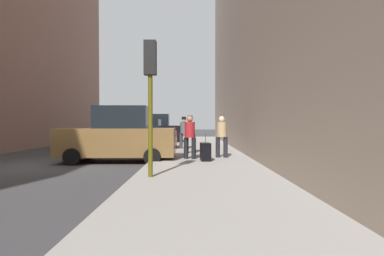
# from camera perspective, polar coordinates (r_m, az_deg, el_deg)

# --- Properties ---
(ground_plane) EXTENTS (120.00, 120.00, 0.00)m
(ground_plane) POSITION_cam_1_polar(r_m,az_deg,el_deg) (12.44, -26.80, -6.44)
(ground_plane) COLOR #38383A
(sidewalk) EXTENTS (4.00, 40.00, 0.15)m
(sidewalk) POSITION_cam_1_polar(r_m,az_deg,el_deg) (11.11, 2.21, -6.83)
(sidewalk) COLOR gray
(sidewalk) RESTS_ON ground_plane
(parked_bronze_suv) EXTENTS (4.63, 2.13, 2.25)m
(parked_bronze_suv) POSITION_cam_1_polar(r_m,az_deg,el_deg) (12.44, -13.60, -1.58)
(parked_bronze_suv) COLOR brown
(parked_bronze_suv) RESTS_ON ground_plane
(parked_red_hatchback) EXTENTS (4.21, 2.07, 1.79)m
(parked_red_hatchback) POSITION_cam_1_polar(r_m,az_deg,el_deg) (17.46, -9.60, -1.43)
(parked_red_hatchback) COLOR #B2191E
(parked_red_hatchback) RESTS_ON ground_plane
(parked_black_suv) EXTENTS (4.65, 2.17, 2.25)m
(parked_black_suv) POSITION_cam_1_polar(r_m,az_deg,el_deg) (23.15, -7.19, -0.38)
(parked_black_suv) COLOR black
(parked_black_suv) RESTS_ON ground_plane
(fire_hydrant) EXTENTS (0.42, 0.22, 0.70)m
(fire_hydrant) POSITION_cam_1_polar(r_m,az_deg,el_deg) (15.63, -4.09, -3.00)
(fire_hydrant) COLOR red
(fire_hydrant) RESTS_ON sidewalk
(traffic_light) EXTENTS (0.32, 0.32, 3.60)m
(traffic_light) POSITION_cam_1_polar(r_m,az_deg,el_deg) (8.08, -7.80, 9.32)
(traffic_light) COLOR #514C0F
(traffic_light) RESTS_ON sidewalk
(pedestrian_in_red_jacket) EXTENTS (0.53, 0.49, 1.71)m
(pedestrian_in_red_jacket) POSITION_cam_1_polar(r_m,az_deg,el_deg) (11.91, -0.26, -1.32)
(pedestrian_in_red_jacket) COLOR black
(pedestrian_in_red_jacket) RESTS_ON sidewalk
(pedestrian_in_tan_coat) EXTENTS (0.52, 0.45, 1.71)m
(pedestrian_in_tan_coat) POSITION_cam_1_polar(r_m,az_deg,el_deg) (12.45, 5.82, -1.23)
(pedestrian_in_tan_coat) COLOR black
(pedestrian_in_tan_coat) RESTS_ON sidewalk
(pedestrian_with_beanie) EXTENTS (0.52, 0.47, 1.78)m
(pedestrian_with_beanie) POSITION_cam_1_polar(r_m,az_deg,el_deg) (16.70, -1.42, -0.55)
(pedestrian_with_beanie) COLOR #333338
(pedestrian_with_beanie) RESTS_ON sidewalk
(pedestrian_with_fedora) EXTENTS (0.52, 0.44, 1.78)m
(pedestrian_with_fedora) POSITION_cam_1_polar(r_m,az_deg,el_deg) (14.19, -0.22, -0.82)
(pedestrian_with_fedora) COLOR black
(pedestrian_with_fedora) RESTS_ON sidewalk
(rolling_suitcase) EXTENTS (0.42, 0.59, 1.04)m
(rolling_suitcase) POSITION_cam_1_polar(r_m,az_deg,el_deg) (11.35, 2.73, -4.55)
(rolling_suitcase) COLOR black
(rolling_suitcase) RESTS_ON sidewalk
(duffel_bag) EXTENTS (0.32, 0.44, 0.28)m
(duffel_bag) POSITION_cam_1_polar(r_m,az_deg,el_deg) (15.36, 2.38, -3.84)
(duffel_bag) COLOR #472D19
(duffel_bag) RESTS_ON sidewalk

